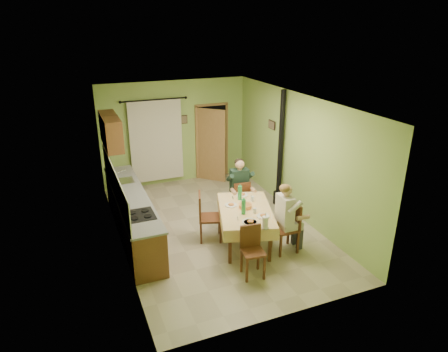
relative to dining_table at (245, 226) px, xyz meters
name	(u,v)px	position (x,y,z in m)	size (l,w,h in m)	color
floor	(215,228)	(-0.34, 0.80, -0.38)	(4.00, 6.00, 0.01)	tan
room_shell	(214,149)	(-0.34, 0.80, 1.44)	(4.04, 6.04, 2.82)	#9DC163
kitchen_run	(132,214)	(-2.05, 1.20, 0.10)	(0.64, 3.64, 1.56)	brown
upper_cabinets	(111,131)	(-2.16, 2.50, 1.57)	(0.35, 1.40, 0.70)	brown
curtain	(156,141)	(-0.89, 3.70, 0.88)	(1.70, 0.07, 2.22)	black
doorway	(212,143)	(0.65, 3.64, 0.67)	(0.96, 0.63, 2.15)	black
dining_table	(245,226)	(0.00, 0.00, 0.00)	(1.49, 1.92, 0.76)	#E4BC7A
tableware	(248,208)	(0.00, -0.10, 0.45)	(0.67, 1.65, 0.33)	white
chair_far	(240,207)	(0.34, 1.03, -0.09)	(0.41, 0.41, 0.94)	#542B16
chair_near	(253,261)	(-0.35, -1.06, -0.09)	(0.42, 0.42, 0.93)	#542B16
chair_right	(285,237)	(0.61, -0.56, -0.09)	(0.45, 0.45, 1.00)	#542B16
chair_left	(209,226)	(-0.61, 0.43, -0.09)	(0.57, 0.57, 1.02)	#542B16
man_far	(240,183)	(0.34, 1.04, 0.50)	(0.60, 0.49, 1.39)	#192D23
man_right	(286,210)	(0.59, -0.56, 0.50)	(0.47, 0.59, 1.39)	silver
stove_flue	(280,164)	(1.56, 1.40, 0.64)	(0.24, 0.24, 2.80)	black
picture_back	(184,119)	(-0.09, 3.77, 1.37)	(0.19, 0.03, 0.23)	black
picture_right	(272,125)	(1.63, 2.00, 1.47)	(0.03, 0.31, 0.21)	brown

